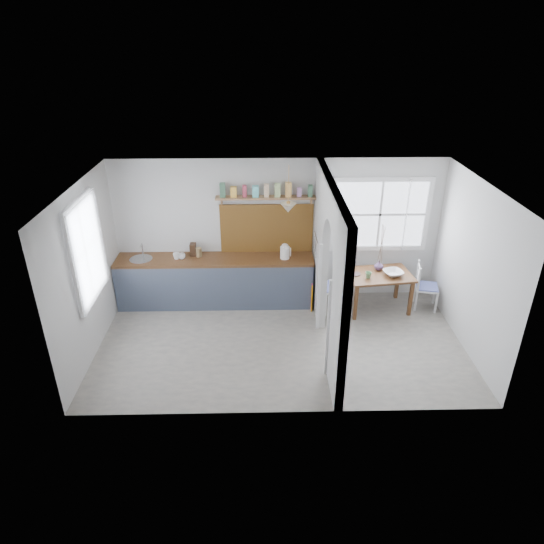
{
  "coord_description": "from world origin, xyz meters",
  "views": [
    {
      "loc": [
        -0.29,
        -6.48,
        4.54
      ],
      "look_at": [
        -0.14,
        0.21,
        1.17
      ],
      "focal_mm": 32.0,
      "sensor_mm": 36.0,
      "label": 1
    }
  ],
  "objects_px": {
    "chair_right": "(427,286)",
    "chair_left": "(333,286)",
    "dining_table": "(377,291)",
    "kettle": "(285,251)",
    "vase": "(379,265)"
  },
  "relations": [
    {
      "from": "dining_table",
      "to": "chair_right",
      "type": "bearing_deg",
      "value": -6.22
    },
    {
      "from": "dining_table",
      "to": "vase",
      "type": "relative_size",
      "value": 6.61
    },
    {
      "from": "chair_right",
      "to": "kettle",
      "type": "xyz_separation_m",
      "value": [
        -2.53,
        0.23,
        0.61
      ]
    },
    {
      "from": "kettle",
      "to": "chair_left",
      "type": "bearing_deg",
      "value": -15.61
    },
    {
      "from": "chair_left",
      "to": "kettle",
      "type": "relative_size",
      "value": 3.57
    },
    {
      "from": "kettle",
      "to": "vase",
      "type": "height_order",
      "value": "kettle"
    },
    {
      "from": "chair_right",
      "to": "vase",
      "type": "xyz_separation_m",
      "value": [
        -0.86,
        0.15,
        0.35
      ]
    },
    {
      "from": "chair_left",
      "to": "dining_table",
      "type": "bearing_deg",
      "value": 76.4
    },
    {
      "from": "chair_right",
      "to": "kettle",
      "type": "bearing_deg",
      "value": 97.29
    },
    {
      "from": "chair_left",
      "to": "kettle",
      "type": "distance_m",
      "value": 1.05
    },
    {
      "from": "chair_right",
      "to": "kettle",
      "type": "distance_m",
      "value": 2.62
    },
    {
      "from": "chair_right",
      "to": "kettle",
      "type": "relative_size",
      "value": 3.22
    },
    {
      "from": "kettle",
      "to": "vase",
      "type": "distance_m",
      "value": 1.69
    },
    {
      "from": "chair_right",
      "to": "chair_left",
      "type": "bearing_deg",
      "value": 103.07
    },
    {
      "from": "dining_table",
      "to": "vase",
      "type": "xyz_separation_m",
      "value": [
        0.02,
        0.16,
        0.43
      ]
    }
  ]
}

